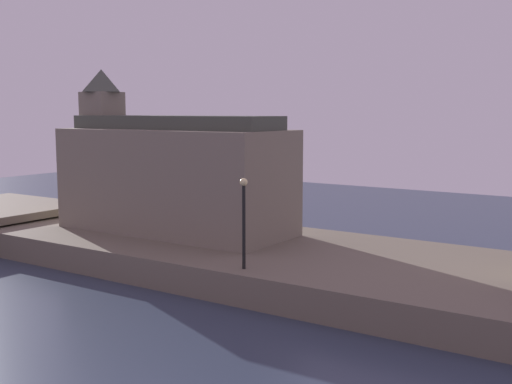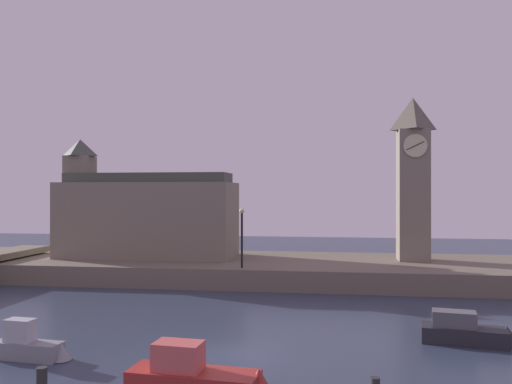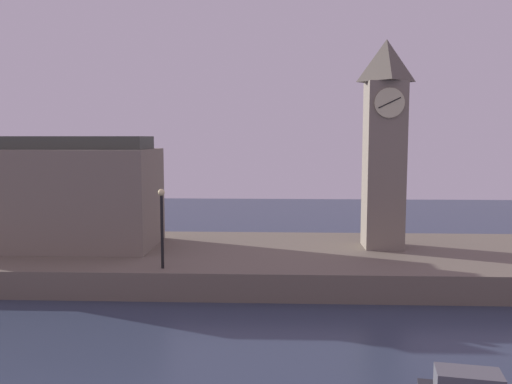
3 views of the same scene
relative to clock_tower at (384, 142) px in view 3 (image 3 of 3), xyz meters
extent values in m
cube|color=#6B6051|center=(-10.82, -1.07, -7.40)|extent=(70.00, 12.00, 1.50)
cube|color=slate|center=(0.00, 0.01, -1.50)|extent=(2.34, 2.34, 10.30)
cylinder|color=beige|center=(0.00, -1.22, 2.30)|extent=(1.78, 0.12, 1.78)
cube|color=black|center=(0.00, -1.29, 2.30)|extent=(1.31, 0.04, 0.67)
pyramid|color=#554E43|center=(0.00, 0.01, 4.93)|extent=(2.58, 2.58, 2.57)
cube|color=slate|center=(-21.55, -0.54, -3.56)|extent=(14.35, 5.93, 6.18)
cube|color=#42473D|center=(-21.55, -0.54, -0.07)|extent=(13.63, 3.56, 0.80)
cylinder|color=black|center=(-12.69, -5.99, -4.72)|extent=(0.16, 0.16, 3.87)
sphere|color=#F2E099|center=(-12.69, -5.99, -2.60)|extent=(0.36, 0.36, 0.36)
cube|color=#515156|center=(-0.87, -17.84, -7.05)|extent=(2.04, 1.32, 0.71)
camera|label=1|loc=(3.87, -29.70, 0.62)|focal=44.86mm
camera|label=2|loc=(-6.40, -42.65, -1.33)|focal=36.75mm
camera|label=3|loc=(-6.59, -33.19, 0.25)|focal=37.07mm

